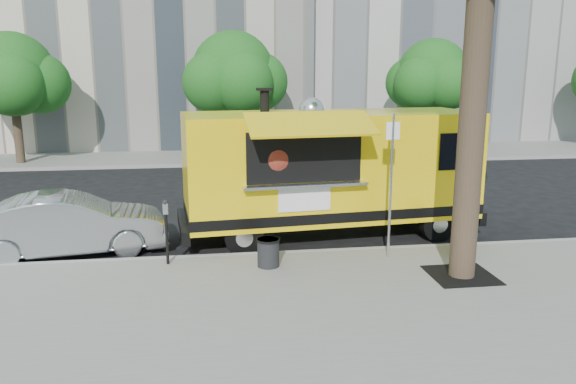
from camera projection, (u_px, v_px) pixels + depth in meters
name	position (u px, v px, depth m)	size (l,w,h in m)	color
ground	(303.00, 244.00, 13.10)	(120.00, 120.00, 0.00)	black
sidewalk	(343.00, 314.00, 9.22)	(60.00, 6.00, 0.15)	gray
curb	(310.00, 254.00, 12.19)	(60.00, 0.14, 0.16)	#999993
far_sidewalk	(256.00, 155.00, 26.14)	(60.00, 5.00, 0.15)	gray
tree_well	(461.00, 275.00, 10.71)	(1.20, 1.20, 0.02)	black
far_tree_a	(12.00, 75.00, 22.84)	(3.42, 3.42, 5.36)	#33261C
far_tree_b	(233.00, 73.00, 24.43)	(3.60, 3.60, 5.50)	#33261C
far_tree_c	(433.00, 75.00, 25.38)	(3.24, 3.24, 5.21)	#33261C
sign_post	(391.00, 177.00, 11.41)	(0.28, 0.06, 3.00)	silver
parking_meter	(166.00, 224.00, 11.18)	(0.11, 0.11, 1.33)	black
food_truck	(329.00, 169.00, 13.39)	(7.38, 3.84, 3.56)	yellow
sedan	(70.00, 225.00, 12.26)	(1.44, 4.13, 1.36)	#A0A3A7
trash_bin_left	(268.00, 252.00, 11.15)	(0.47, 0.47, 0.57)	black
trash_bin_right	(465.00, 239.00, 11.97)	(0.48, 0.48, 0.58)	black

